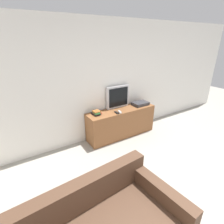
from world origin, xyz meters
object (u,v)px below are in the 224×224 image
(tv_stand, at_px, (121,122))
(remote_secondary, at_px, (117,113))
(television, at_px, (118,97))
(book_stack, at_px, (96,113))
(set_top_box, at_px, (140,104))
(remote_on_stand, at_px, (120,112))

(tv_stand, xyz_separation_m, remote_secondary, (-0.22, -0.13, 0.35))
(television, relative_size, book_stack, 2.53)
(set_top_box, bearing_deg, television, 162.10)
(remote_secondary, bearing_deg, set_top_box, 8.88)
(television, relative_size, remote_secondary, 4.05)
(remote_on_stand, relative_size, remote_secondary, 1.11)
(tv_stand, height_order, book_stack, book_stack)
(book_stack, height_order, set_top_box, book_stack)
(book_stack, bearing_deg, remote_on_stand, -18.73)
(tv_stand, distance_m, set_top_box, 0.68)
(book_stack, bearing_deg, television, 11.46)
(remote_secondary, bearing_deg, remote_on_stand, 4.34)
(remote_on_stand, bearing_deg, television, 65.23)
(remote_on_stand, bearing_deg, set_top_box, 9.42)
(television, height_order, book_stack, television)
(television, height_order, remote_secondary, television)
(television, bearing_deg, book_stack, -168.54)
(tv_stand, bearing_deg, remote_on_stand, -137.62)
(remote_on_stand, relative_size, set_top_box, 0.42)
(remote_on_stand, bearing_deg, remote_secondary, -175.66)
(television, bearing_deg, remote_on_stand, -114.77)
(tv_stand, height_order, set_top_box, set_top_box)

